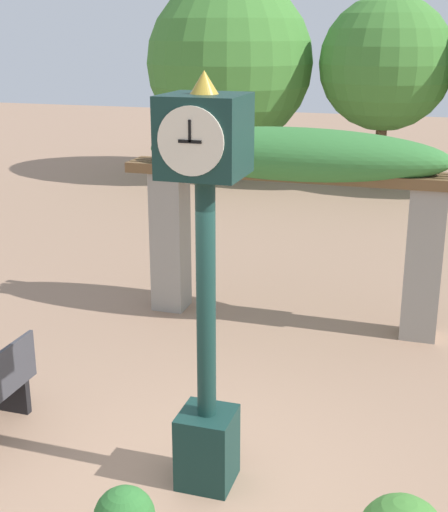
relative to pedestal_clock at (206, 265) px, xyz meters
The scene contains 4 objects.
ground_plane 2.05m from the pedestal_clock, 116.26° to the right, with size 60.00×60.00×0.00m, color #9E7A60.
pedestal_clock is the anchor object (origin of this frame).
pergola 3.85m from the pedestal_clock, 91.47° to the left, with size 4.54×1.06×2.67m.
tree_line 13.51m from the pedestal_clock, 94.78° to the left, with size 11.13×4.38×5.23m.
Camera 1 is at (1.87, -4.99, 3.86)m, focal length 50.00 mm.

